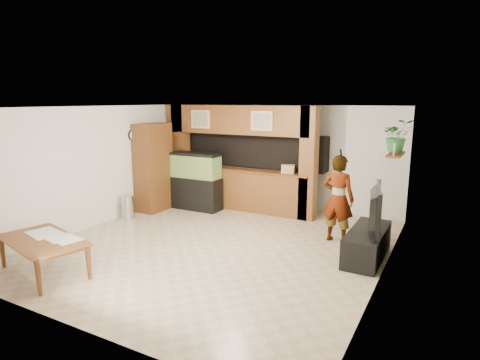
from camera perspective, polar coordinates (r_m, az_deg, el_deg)
The scene contains 22 objects.
floor at distance 7.80m, azimuth -3.29°, elevation -9.17°, with size 6.50×6.50×0.00m, color tan.
ceiling at distance 7.30m, azimuth -3.52°, elevation 10.30°, with size 6.50×6.50×0.00m, color white.
wall_back at distance 10.31m, azimuth 6.19°, elevation 3.30°, with size 6.00×6.00×0.00m, color silver.
wall_left at distance 9.36m, azimuth -19.21°, elevation 1.92°, with size 6.50×6.50×0.00m, color silver.
wall_right at distance 6.42m, azimuth 20.01°, elevation -2.23°, with size 6.50×6.50×0.00m, color silver.
partition at distance 10.16m, azimuth -0.10°, elevation 3.33°, with size 4.20×0.99×2.60m.
wall_clock at distance 9.96m, azimuth -15.05°, elevation 6.18°, with size 0.05×0.25×0.25m.
wall_shelf at distance 8.27m, azimuth 21.25°, elevation 3.42°, with size 0.25×0.90×0.04m, color brown.
pantry_cabinet at distance 10.17m, azimuth -12.21°, elevation 1.77°, with size 0.54×0.89×2.17m, color brown.
trash_can at distance 9.74m, azimuth -15.67°, elevation -3.73°, with size 0.29×0.29×0.54m, color #B2B2B7.
aquarium at distance 10.14m, azimuth -6.29°, elevation -0.24°, with size 1.30×0.49×1.44m.
tv_stand at distance 7.43m, azimuth 17.63°, elevation -8.64°, with size 0.57×1.55×0.52m, color black.
television at distance 7.24m, azimuth 17.93°, elevation -3.81°, with size 1.36×0.18×0.78m, color black.
photo_frame at distance 7.98m, azimuth 21.06°, elevation 4.11°, with size 0.03×0.16×0.22m, color tan.
potted_plant at distance 8.51m, azimuth 21.46°, elevation 5.91°, with size 0.57×0.50×0.64m, color #2C6F32.
person at distance 7.95m, azimuth 13.79°, elevation -2.61°, with size 0.63×0.41×1.72m, color tan.
microphone at distance 7.62m, azimuth 14.16°, elevation 3.73°, with size 0.04×0.04×0.17m, color black.
dining_table at distance 7.18m, azimuth -26.34°, elevation -9.79°, with size 1.62×0.90×0.57m, color brown.
newspaper_a at distance 6.96m, azimuth -23.53°, elevation -7.70°, with size 0.50×0.36×0.01m, color silver.
newspaper_b at distance 7.40m, azimuth -26.06°, elevation -6.79°, with size 0.60×0.44×0.01m, color silver.
newspaper_c at distance 7.08m, azimuth -24.51°, elevation -7.45°, with size 0.50×0.36×0.01m, color silver.
counter_box at distance 9.43m, azimuth 6.83°, elevation 1.55°, with size 0.30×0.20×0.20m, color tan.
Camera 1 is at (3.87, -6.19, 2.73)m, focal length 30.00 mm.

